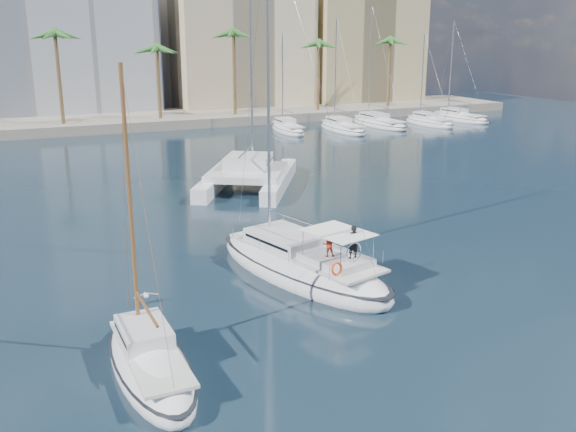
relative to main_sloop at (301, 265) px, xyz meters
name	(u,v)px	position (x,y,z in m)	size (l,w,h in m)	color
ground	(308,298)	(-0.93, -2.79, -0.54)	(160.00, 160.00, 0.00)	black
quay	(102,122)	(-0.93, 58.21, 0.06)	(120.00, 14.00, 1.20)	gray
building_beige	(238,44)	(21.07, 67.21, 9.46)	(20.00, 14.00, 20.00)	beige
building_tan_right	(359,50)	(41.07, 65.21, 8.46)	(18.00, 12.00, 18.00)	tan
palm_centre	(101,45)	(-0.93, 54.21, 9.74)	(3.60, 3.60, 12.30)	brown
palm_right	(350,43)	(33.07, 54.21, 9.74)	(3.60, 3.60, 12.30)	brown
main_sloop	(301,265)	(0.00, 0.00, 0.00)	(6.86, 12.78, 18.10)	white
small_sloop	(150,363)	(-9.02, -6.55, -0.12)	(2.63, 8.01, 11.45)	white
catamaran	(248,173)	(4.40, 19.03, 0.61)	(11.60, 13.66, 17.85)	white
seagull	(146,295)	(-7.84, -0.35, -0.12)	(1.12, 0.48, 0.21)	silver
moored_yacht_a	(288,132)	(19.07, 44.21, -0.54)	(2.72, 9.35, 11.90)	white
moored_yacht_b	(342,131)	(25.57, 42.21, -0.54)	(3.14, 10.78, 13.72)	white
moored_yacht_c	(379,126)	(32.07, 44.21, -0.54)	(3.55, 12.21, 15.54)	white
moored_yacht_d	(429,125)	(38.57, 42.21, -0.54)	(2.72, 9.35, 11.90)	white
moored_yacht_e	(459,121)	(45.07, 44.21, -0.54)	(3.14, 10.78, 13.72)	white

